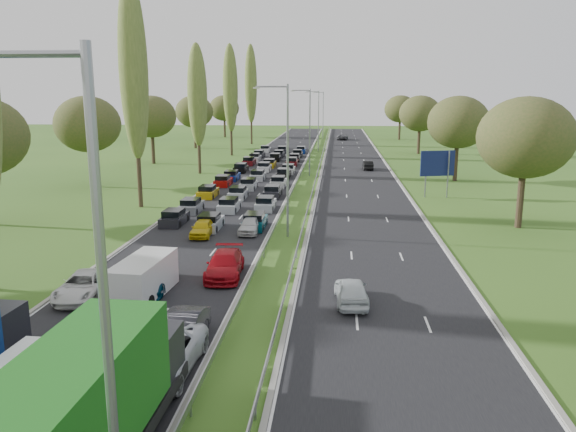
% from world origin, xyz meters
% --- Properties ---
extents(ground, '(260.00, 260.00, 0.00)m').
position_xyz_m(ground, '(4.50, 80.00, 0.00)').
color(ground, '#32591B').
rests_on(ground, ground).
extents(near_carriageway, '(10.50, 215.00, 0.04)m').
position_xyz_m(near_carriageway, '(-2.25, 82.50, 0.00)').
color(near_carriageway, black).
rests_on(near_carriageway, ground).
extents(far_carriageway, '(10.50, 215.00, 0.04)m').
position_xyz_m(far_carriageway, '(11.25, 82.50, 0.00)').
color(far_carriageway, black).
rests_on(far_carriageway, ground).
extents(central_reservation, '(2.36, 215.00, 0.32)m').
position_xyz_m(central_reservation, '(4.50, 82.50, 0.55)').
color(central_reservation, gray).
rests_on(central_reservation, ground).
extents(lamp_columns, '(0.18, 140.18, 12.00)m').
position_xyz_m(lamp_columns, '(4.50, 78.00, 6.00)').
color(lamp_columns, gray).
rests_on(lamp_columns, ground).
extents(poplar_row, '(2.80, 127.80, 22.44)m').
position_xyz_m(poplar_row, '(-11.50, 68.17, 12.39)').
color(poplar_row, '#2D2116').
rests_on(poplar_row, ground).
extents(woodland_left, '(8.00, 166.00, 11.10)m').
position_xyz_m(woodland_left, '(-22.00, 62.63, 7.68)').
color(woodland_left, '#2D2116').
rests_on(woodland_left, ground).
extents(woodland_right, '(8.00, 153.00, 11.10)m').
position_xyz_m(woodland_right, '(24.00, 66.67, 7.68)').
color(woodland_right, '#2D2116').
rests_on(woodland_right, ground).
extents(traffic_queue_fill, '(9.12, 69.23, 0.80)m').
position_xyz_m(traffic_queue_fill, '(-2.29, 77.54, 0.44)').
color(traffic_queue_fill, black).
rests_on(traffic_queue_fill, ground).
extents(near_car_2, '(2.70, 5.17, 1.39)m').
position_xyz_m(near_car_2, '(-5.70, 28.22, 0.72)').
color(near_car_2, silver).
rests_on(near_car_2, near_carriageway).
extents(near_car_6, '(2.91, 5.73, 1.55)m').
position_xyz_m(near_car_6, '(-2.24, 16.05, 0.80)').
color(near_car_6, gray).
rests_on(near_car_6, near_carriageway).
extents(near_car_7, '(2.51, 5.54, 1.57)m').
position_xyz_m(near_car_7, '(-2.38, 30.07, 0.81)').
color(near_car_7, '#042C45').
rests_on(near_car_7, near_carriageway).
extents(near_car_8, '(1.65, 3.95, 1.33)m').
position_xyz_m(near_car_8, '(-2.36, 42.57, 0.69)').
color(near_car_8, gold).
rests_on(near_car_8, near_carriageway).
extents(near_car_9, '(1.66, 4.47, 1.46)m').
position_xyz_m(near_car_9, '(1.49, 22.74, 0.75)').
color(near_car_9, black).
rests_on(near_car_9, near_carriageway).
extents(near_car_10, '(2.85, 5.87, 1.61)m').
position_xyz_m(near_car_10, '(1.36, 20.00, 0.82)').
color(near_car_10, silver).
rests_on(near_car_10, near_carriageway).
extents(near_car_11, '(2.48, 5.38, 1.52)m').
position_xyz_m(near_car_11, '(1.47, 32.59, 0.78)').
color(near_car_11, maroon).
rests_on(near_car_11, near_carriageway).
extents(near_car_12, '(1.64, 3.94, 1.33)m').
position_xyz_m(near_car_12, '(1.30, 43.91, 0.69)').
color(near_car_12, silver).
rests_on(near_car_12, near_carriageway).
extents(far_car_0, '(1.97, 4.34, 1.45)m').
position_xyz_m(far_car_0, '(9.27, 28.58, 0.74)').
color(far_car_0, silver).
rests_on(far_car_0, far_carriageway).
extents(far_car_1, '(1.56, 4.13, 1.35)m').
position_xyz_m(far_car_1, '(13.03, 85.29, 0.69)').
color(far_car_1, black).
rests_on(far_car_1, far_carriageway).
extents(far_car_2, '(3.02, 5.85, 1.58)m').
position_xyz_m(far_car_2, '(9.63, 143.55, 0.81)').
color(far_car_2, slate).
rests_on(far_car_2, far_carriageway).
extents(white_van_front, '(2.17, 5.52, 2.22)m').
position_xyz_m(white_van_front, '(-2.30, 15.79, 1.14)').
color(white_van_front, white).
rests_on(white_van_front, near_carriageway).
extents(white_van_rear, '(2.14, 5.45, 2.19)m').
position_xyz_m(white_van_rear, '(-2.36, 28.90, 1.12)').
color(white_van_rear, silver).
rests_on(white_van_rear, near_carriageway).
extents(direction_sign, '(3.87, 1.20, 5.20)m').
position_xyz_m(direction_sign, '(19.40, 62.19, 3.57)').
color(direction_sign, gray).
rests_on(direction_sign, ground).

